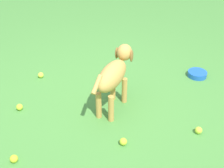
{
  "coord_description": "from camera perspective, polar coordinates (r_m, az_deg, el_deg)",
  "views": [
    {
      "loc": [
        -2.44,
        0.51,
        1.87
      ],
      "look_at": [
        -0.06,
        -0.14,
        0.3
      ],
      "focal_mm": 49.4,
      "sensor_mm": 36.0,
      "label": 1
    }
  ],
  "objects": [
    {
      "name": "tennis_ball_4",
      "position": [
        3.2,
        -16.75,
        -4.11
      ],
      "size": [
        0.07,
        0.07,
        0.07
      ],
      "primitive_type": "sphere",
      "color": "#C1E431",
      "rests_on": "ground"
    },
    {
      "name": "tennis_ball_1",
      "position": [
        2.69,
        2.1,
        -10.61
      ],
      "size": [
        0.07,
        0.07,
        0.07
      ],
      "primitive_type": "sphere",
      "color": "#C0D330",
      "rests_on": "ground"
    },
    {
      "name": "ground",
      "position": [
        3.12,
        -2.88,
        -4.37
      ],
      "size": [
        14.0,
        14.0,
        0.0
      ],
      "primitive_type": "plane",
      "color": "#478438"
    },
    {
      "name": "tennis_ball_2",
      "position": [
        3.68,
        -13.05,
        1.62
      ],
      "size": [
        0.07,
        0.07,
        0.07
      ],
      "primitive_type": "sphere",
      "color": "#D0E13B",
      "rests_on": "ground"
    },
    {
      "name": "dog",
      "position": [
        2.92,
        0.39,
        1.87
      ],
      "size": [
        0.69,
        0.58,
        0.57
      ],
      "rotation": [
        0.0,
        0.0,
        5.6
      ],
      "color": "#C69347",
      "rests_on": "ground"
    },
    {
      "name": "tennis_ball_0",
      "position": [
        2.66,
        -17.7,
        -13.04
      ],
      "size": [
        0.07,
        0.07,
        0.07
      ],
      "primitive_type": "sphere",
      "color": "#C5D22A",
      "rests_on": "ground"
    },
    {
      "name": "water_bowl",
      "position": [
        3.74,
        15.5,
        1.8
      ],
      "size": [
        0.22,
        0.22,
        0.06
      ],
      "primitive_type": "cylinder",
      "color": "blue",
      "rests_on": "ground"
    },
    {
      "name": "tennis_ball_3",
      "position": [
        2.9,
        15.72,
        -8.25
      ],
      "size": [
        0.07,
        0.07,
        0.07
      ],
      "primitive_type": "sphere",
      "color": "#C0DD38",
      "rests_on": "ground"
    }
  ]
}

